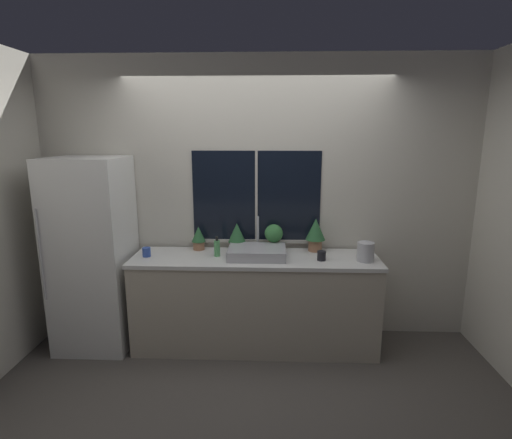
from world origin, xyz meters
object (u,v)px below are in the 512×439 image
Objects in this scene: refrigerator at (93,254)px; potted_plant_center_left at (237,235)px; potted_plant_center_right at (274,236)px; mug_blue at (147,252)px; kettle at (366,251)px; soap_bottle at (217,248)px; potted_plant_far_left at (199,237)px; potted_plant_far_right at (316,232)px; mug_black at (322,256)px; sink at (257,252)px.

potted_plant_center_left is (1.32, 0.22, 0.14)m from refrigerator.
refrigerator is at bearing -172.66° from potted_plant_center_right.
potted_plant_center_left is 1.04× the size of potted_plant_center_right.
kettle is at bearing -1.49° from mug_blue.
potted_plant_far_left is at bearing 135.31° from soap_bottle.
mug_blue is (-0.64, -0.03, -0.04)m from soap_bottle.
mug_blue is (-0.44, -0.24, -0.08)m from potted_plant_far_left.
potted_plant_far_right is at bearing 144.92° from kettle.
potted_plant_center_left is 1.41× the size of kettle.
potted_plant_far_right is at bearing 0.00° from potted_plant_center_right.
potted_plant_center_left is 0.35m from potted_plant_center_right.
kettle is at bearing -0.31° from mug_black.
potted_plant_far_left is at bearing 180.00° from potted_plant_center_left.
potted_plant_far_right is at bearing 12.50° from soap_bottle.
potted_plant_center_left is 0.85m from mug_blue.
potted_plant_center_right reaches higher than soap_bottle.
refrigerator is 6.70× the size of potted_plant_center_left.
mug_black is (0.78, -0.29, -0.11)m from potted_plant_center_left.
potted_plant_center_left reaches higher than kettle.
potted_plant_center_right is at bearing 145.88° from mug_black.
potted_plant_far_right reaches higher than potted_plant_center_left.
soap_bottle is at bearing -129.20° from potted_plant_center_left.
refrigerator is at bearing -167.21° from potted_plant_far_left.
refrigerator is at bearing 177.47° from mug_blue.
sink is at bearing 0.04° from refrigerator.
mug_blue is at bearing 178.23° from mug_black.
potted_plant_center_right is (0.35, -0.00, -0.01)m from potted_plant_center_left.
potted_plant_far_right reaches higher than soap_bottle.
potted_plant_far_right is at bearing 5.94° from refrigerator.
mug_black is (0.58, -0.07, -0.00)m from sink.
kettle reaches higher than mug_black.
refrigerator is at bearing 178.04° from mug_black.
sink is 0.61m from potted_plant_far_right.
sink is 1.95× the size of potted_plant_center_left.
potted_plant_center_right is 1.19m from mug_blue.
potted_plant_far_left reaches higher than mug_black.
refrigerator is at bearing 178.30° from kettle.
potted_plant_center_left reaches higher than soap_bottle.
mug_black is at bearing -14.04° from potted_plant_far_left.
potted_plant_far_right reaches higher than potted_plant_center_right.
refrigerator is 9.53× the size of soap_bottle.
refrigerator is at bearing -174.06° from potted_plant_far_right.
mug_black is 0.39m from kettle.
kettle is (0.38, -0.00, 0.05)m from mug_black.
mug_black is at bearing -34.12° from potted_plant_center_right.
potted_plant_far_right is 3.79× the size of mug_blue.
potted_plant_far_left is at bearing 159.45° from sink.
mug_blue is at bearing -178.66° from sink.
potted_plant_center_left is at bearing 180.00° from potted_plant_far_right.
refrigerator is 3.43× the size of sink.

